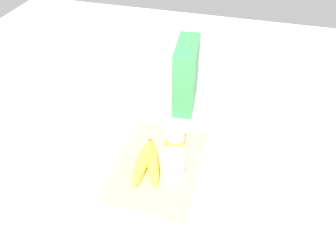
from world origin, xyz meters
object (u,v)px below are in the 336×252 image
Objects in this scene: banana_bunch at (148,162)px; yogurt_cup_front at (175,139)px; cereal_box at (186,76)px; spoon at (164,240)px; yogurt_cup_back at (173,165)px; cutting_board at (158,165)px.

yogurt_cup_front is at bearing 146.37° from banana_bunch.
cereal_box is 0.59m from spoon.
cereal_box is 2.16× the size of spoon.
spoon is at bearing -177.78° from cereal_box.
yogurt_cup_front reaches higher than spoon.
yogurt_cup_back is (0.11, 0.02, 0.00)m from yogurt_cup_front.
spoon is (0.57, 0.07, -0.12)m from cereal_box.
cutting_board is at bearing -24.91° from yogurt_cup_front.
cereal_box is at bearing 178.50° from cutting_board.
spoon is (0.22, 0.11, -0.03)m from banana_bunch.
yogurt_cup_back is 0.72× the size of spoon.
cereal_box reaches higher than yogurt_cup_back.
spoon is at bearing 9.14° from yogurt_cup_front.
yogurt_cup_front is 0.70× the size of spoon.
banana_bunch is at bearing -152.77° from spoon.
cereal_box is at bearing -172.57° from spoon.
yogurt_cup_front is 0.41× the size of banana_bunch.
yogurt_cup_front is 0.11m from yogurt_cup_back.
cutting_board is 4.16× the size of yogurt_cup_back.
yogurt_cup_front reaches higher than cutting_board.
spoon is at bearing 7.82° from yogurt_cup_back.
cereal_box reaches higher than banana_bunch.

